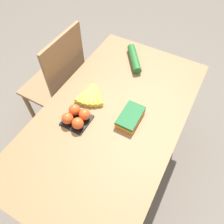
{
  "coord_description": "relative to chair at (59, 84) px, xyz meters",
  "views": [
    {
      "loc": [
        -0.64,
        -0.35,
        1.76
      ],
      "look_at": [
        0.0,
        0.0,
        0.76
      ],
      "focal_mm": 35.0,
      "sensor_mm": 36.0,
      "label": 1
    }
  ],
  "objects": [
    {
      "name": "carrot_bag",
      "position": [
        -0.18,
        -0.69,
        0.26
      ],
      "size": [
        0.18,
        0.11,
        0.05
      ],
      "color": "orange",
      "rests_on": "dining_table"
    },
    {
      "name": "cucumber_near",
      "position": [
        0.28,
        -0.5,
        0.25
      ],
      "size": [
        0.24,
        0.19,
        0.06
      ],
      "color": "#236028",
      "rests_on": "dining_table"
    },
    {
      "name": "chair",
      "position": [
        0.0,
        0.0,
        0.0
      ],
      "size": [
        0.42,
        0.4,
        0.97
      ],
      "rotation": [
        0.0,
        0.0,
        3.13
      ],
      "color": "#8E6642",
      "rests_on": "ground_plane"
    },
    {
      "name": "tomato_pack",
      "position": [
        -0.33,
        -0.43,
        0.26
      ],
      "size": [
        0.14,
        0.14,
        0.08
      ],
      "color": "black",
      "rests_on": "dining_table"
    },
    {
      "name": "banana_bunch",
      "position": [
        -0.13,
        -0.4,
        0.24
      ],
      "size": [
        0.18,
        0.17,
        0.03
      ],
      "color": "brown",
      "rests_on": "dining_table"
    },
    {
      "name": "ground_plane",
      "position": [
        -0.2,
        -0.58,
        -0.5
      ],
      "size": [
        12.0,
        12.0,
        0.0
      ],
      "primitive_type": "plane",
      "color": "#665B51"
    },
    {
      "name": "dining_table",
      "position": [
        -0.2,
        -0.58,
        0.12
      ],
      "size": [
        1.36,
        0.77,
        0.73
      ],
      "color": "olive",
      "rests_on": "ground_plane"
    }
  ]
}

